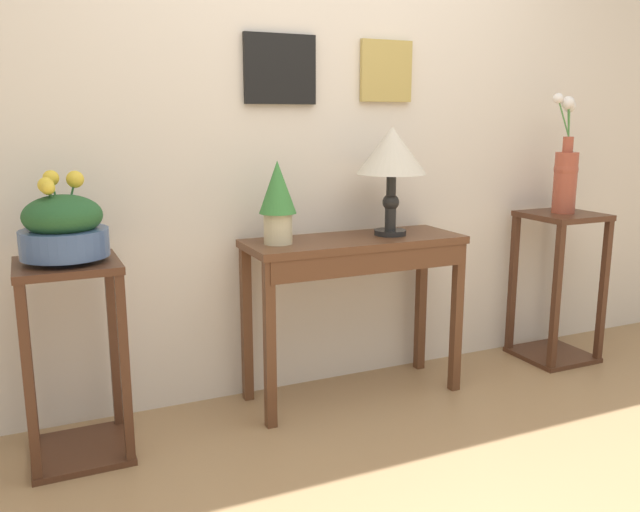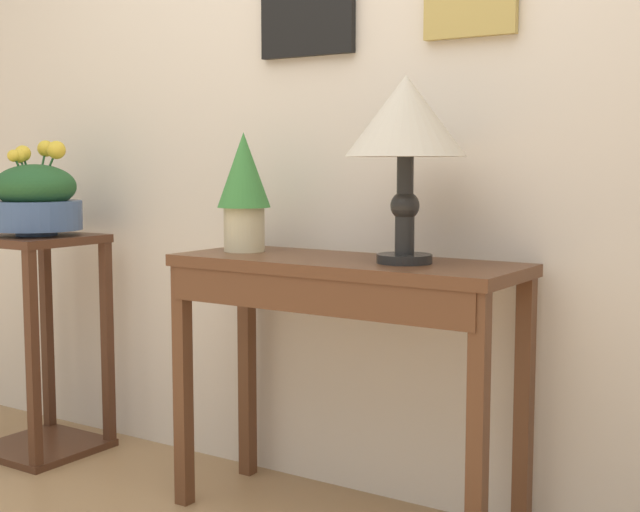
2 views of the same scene
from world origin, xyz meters
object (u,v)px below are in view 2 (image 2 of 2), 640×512
Objects in this scene: potted_plant_on_console at (244,185)px; console_table at (341,305)px; table_lamp at (406,124)px; planter_bowl_wide_left at (36,198)px; pedestal_stand_left at (40,345)px.

console_table is at bearing -5.11° from potted_plant_on_console.
planter_bowl_wide_left is at bearing -177.47° from table_lamp.
potted_plant_on_console is at bearing 4.91° from planter_bowl_wide_left.
potted_plant_on_console is at bearing 4.96° from pedestal_stand_left.
table_lamp is 1.66m from pedestal_stand_left.
console_table is 1.31m from planter_bowl_wide_left.
pedestal_stand_left is at bearing -67.16° from planter_bowl_wide_left.
potted_plant_on_console reaches higher than console_table.
potted_plant_on_console is 1.08× the size of planter_bowl_wide_left.
pedestal_stand_left is at bearing -177.43° from table_lamp.
table_lamp reaches higher than potted_plant_on_console.
console_table is 2.03× the size of table_lamp.
console_table is 1.30× the size of pedestal_stand_left.
table_lamp is at bearing -1.20° from potted_plant_on_console.
planter_bowl_wide_left is at bearing 112.84° from pedestal_stand_left.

